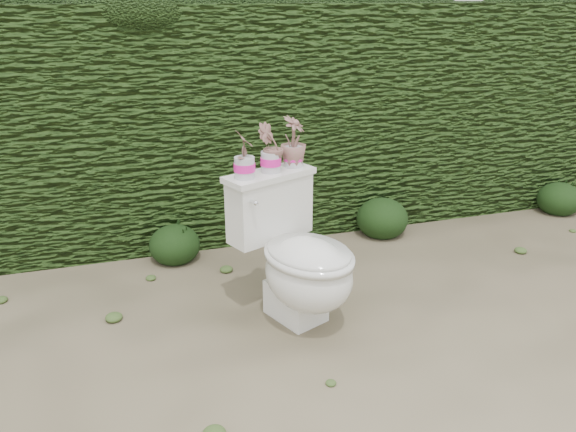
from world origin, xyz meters
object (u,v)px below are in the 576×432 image
object	(u,v)px
potted_plant_left	(244,156)
potted_plant_center	(271,149)
potted_plant_right	(293,143)
toilet	(298,259)

from	to	relation	value
potted_plant_left	potted_plant_center	world-z (taller)	potted_plant_center
potted_plant_left	potted_plant_right	world-z (taller)	potted_plant_right
toilet	potted_plant_center	distance (m)	0.59
toilet	potted_plant_center	bearing A→B (deg)	87.64
potted_plant_center	toilet	bearing A→B (deg)	107.13
potted_plant_left	potted_plant_right	xyz separation A→B (m)	(0.30, 0.12, 0.01)
toilet	potted_plant_right	xyz separation A→B (m)	(0.06, 0.28, 0.55)
potted_plant_left	toilet	bearing A→B (deg)	-118.91
toilet	potted_plant_left	distance (m)	0.61
toilet	potted_plant_left	world-z (taller)	potted_plant_left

